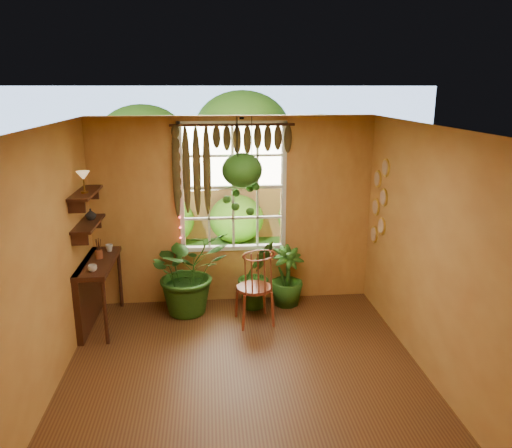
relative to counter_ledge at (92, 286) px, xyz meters
The scene contains 23 objects.
floor 2.55m from the counter_ledge, 39.96° to the right, with size 4.50×4.50×0.00m, color #5A3619.
ceiling 3.29m from the counter_ledge, 39.96° to the right, with size 4.50×4.50×0.00m, color white.
wall_back 2.17m from the counter_ledge, 18.80° to the left, with size 4.00×4.00×0.00m, color gold.
wall_left 1.79m from the counter_ledge, 93.24° to the right, with size 4.50×4.50×0.00m, color gold.
wall_right 4.30m from the counter_ledge, 22.26° to the right, with size 4.50×4.50×0.00m, color gold.
window 2.33m from the counter_ledge, 19.65° to the left, with size 1.52×0.10×1.86m.
valance_vine 2.57m from the counter_ledge, 17.07° to the left, with size 1.70×0.12×1.10m.
string_lights 1.76m from the counter_ledge, 27.17° to the left, with size 0.03×0.03×1.54m, color #FF2633, non-canonical shape.
wall_plates 4.02m from the counter_ledge, ahead, with size 0.04×0.32×1.10m, color #FFEBD0, non-canonical shape.
counter_ledge is the anchor object (origin of this frame).
shelf_lower 0.85m from the counter_ledge, ahead, with size 0.25×0.90×0.04m, color #391B0F.
shelf_upper 1.25m from the counter_ledge, ahead, with size 0.25×0.90×0.04m, color #391B0F.
backyard 5.74m from the counter_ledge, 67.84° to the left, with size 14.00×10.00×12.00m.
windsor_chair 2.16m from the counter_ledge, ahead, with size 0.54×0.57×1.26m.
potted_plant_left 1.29m from the counter_ledge, 12.34° to the left, with size 1.09×0.95×1.21m, color #184412.
potted_plant_mid 2.24m from the counter_ledge, ahead, with size 0.55×0.44×1.00m, color #184412.
potted_plant_right 2.69m from the counter_ledge, ahead, with size 0.49×0.49×0.87m, color #184412.
hanging_basket 2.48m from the counter_ledge, 11.22° to the left, with size 0.55×0.55×1.32m.
cup_a 0.57m from the counter_ledge, 71.97° to the right, with size 0.11×0.11×0.09m, color silver.
cup_b 0.58m from the counter_ledge, 63.28° to the left, with size 0.10×0.10×0.10m, color beige.
brush_jar 0.50m from the counter_ledge, 39.57° to the left, with size 0.09×0.09×0.34m.
shelf_vase 0.95m from the counter_ledge, 73.86° to the left, with size 0.14×0.14×0.14m, color #B2AD99.
tiffany_lamp 1.47m from the counter_ledge, 64.72° to the right, with size 0.16×0.16×0.27m.
Camera 1 is at (-0.34, -4.68, 3.08)m, focal length 35.00 mm.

